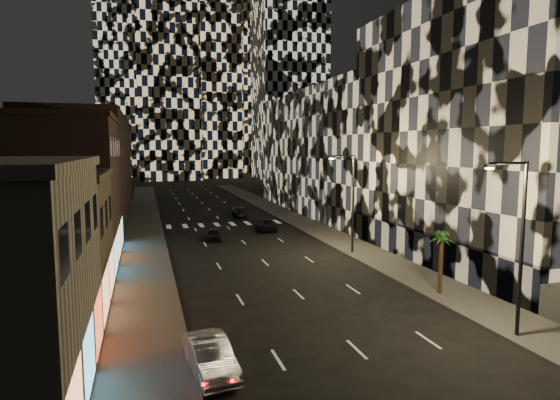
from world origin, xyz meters
TOP-DOWN VIEW (x-y plane):
  - sidewalk_left at (-10.00, 50.00)m, footprint 4.00×120.00m
  - sidewalk_right at (10.00, 50.00)m, footprint 4.00×120.00m
  - curb_left at (-7.90, 50.00)m, footprint 0.20×120.00m
  - curb_right at (7.90, 50.00)m, footprint 0.20×120.00m
  - retail_tan at (-17.00, 21.00)m, footprint 10.00×10.00m
  - retail_brown at (-17.00, 33.50)m, footprint 10.00×15.00m
  - retail_filler_left at (-17.00, 60.00)m, footprint 10.00×40.00m
  - midrise_right at (20.00, 24.50)m, footprint 16.00×25.00m
  - midrise_base at (12.30, 24.50)m, footprint 0.60×25.00m
  - midrise_filler_right at (20.00, 57.00)m, footprint 16.00×40.00m
  - tower_right_mid at (35.00, 135.00)m, footprint 20.00×20.00m
  - tower_left_back at (-12.00, 165.00)m, footprint 24.00×24.00m
  - tower_center_low at (-2.00, 140.00)m, footprint 18.00×18.00m
  - streetlight_near at (8.35, 10.00)m, footprint 2.55×0.25m
  - streetlight_far at (8.35, 30.00)m, footprint 2.55×0.25m
  - car_silver_parked at (-7.20, 10.64)m, footprint 2.13×4.77m
  - car_dark_midlane at (-2.80, 40.02)m, footprint 1.86×3.74m
  - car_dark_oncoming at (3.14, 56.09)m, footprint 2.43×5.01m
  - car_dark_rightlane at (4.00, 44.09)m, footprint 2.74×4.90m
  - palm_tree at (9.00, 17.20)m, footprint 2.14×2.11m

SIDE VIEW (x-z plane):
  - sidewalk_left at x=-10.00m, z-range 0.00..0.15m
  - sidewalk_right at x=10.00m, z-range 0.00..0.15m
  - curb_left at x=-7.90m, z-range 0.00..0.15m
  - curb_right at x=7.90m, z-range 0.00..0.15m
  - car_dark_midlane at x=-2.80m, z-range 0.00..1.23m
  - car_dark_rightlane at x=4.00m, z-range 0.00..1.30m
  - car_dark_oncoming at x=3.14m, z-range 0.00..1.40m
  - car_silver_parked at x=-7.20m, z-range 0.00..1.52m
  - midrise_base at x=12.30m, z-range 0.00..3.00m
  - palm_tree at x=9.00m, z-range 1.51..5.70m
  - retail_tan at x=-17.00m, z-range 0.00..8.00m
  - streetlight_near at x=8.35m, z-range 0.85..9.85m
  - streetlight_far at x=8.35m, z-range 0.85..9.85m
  - retail_brown at x=-17.00m, z-range 0.00..12.00m
  - retail_filler_left at x=-17.00m, z-range 0.00..14.00m
  - midrise_filler_right at x=20.00m, z-range 0.00..18.00m
  - midrise_right at x=20.00m, z-range 0.00..22.00m
  - tower_center_low at x=-2.00m, z-range 0.00..95.00m
  - tower_right_mid at x=35.00m, z-range 0.00..100.00m
  - tower_left_back at x=-12.00m, z-range 0.00..120.00m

